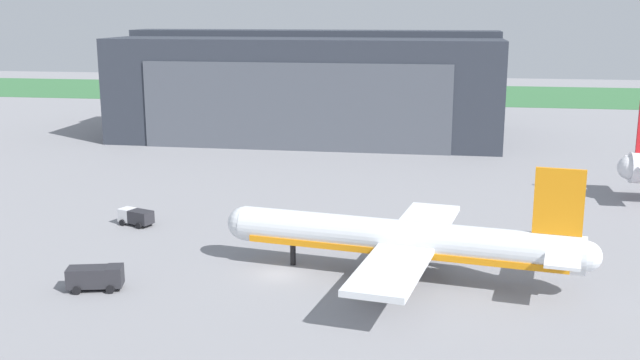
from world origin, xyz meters
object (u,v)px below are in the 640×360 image
object	(u,v)px
airliner_near_left	(403,240)
pushback_tractor	(95,277)
fuel_bowser	(136,216)
maintenance_hangar	(313,85)

from	to	relation	value
airliner_near_left	pushback_tractor	distance (m)	28.57
pushback_tractor	fuel_bowser	bearing A→B (deg)	103.16
maintenance_hangar	pushback_tractor	bearing A→B (deg)	-92.70
airliner_near_left	pushback_tractor	size ratio (longest dim) A/B	6.74
maintenance_hangar	fuel_bowser	size ratio (longest dim) A/B	15.89
airliner_near_left	fuel_bowser	distance (m)	34.53
fuel_bowser	pushback_tractor	bearing A→B (deg)	-76.84
airliner_near_left	pushback_tractor	bearing A→B (deg)	-163.88
airliner_near_left	pushback_tractor	xyz separation A→B (m)	(-27.34, -7.90, -2.47)
airliner_near_left	pushback_tractor	world-z (taller)	airliner_near_left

